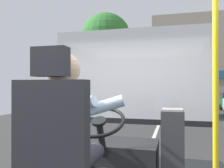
{
  "coord_description": "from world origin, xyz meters",
  "views": [
    {
      "loc": [
        0.65,
        -1.96,
        1.74
      ],
      "look_at": [
        -0.26,
        1.48,
        1.76
      ],
      "focal_mm": 37.62,
      "sensor_mm": 36.0,
      "label": 1
    }
  ],
  "objects_px": {
    "driver_seat": "(58,165)",
    "bus_driver": "(66,128)",
    "steering_console": "(110,156)",
    "handrail_pole": "(215,89)",
    "fare_box": "(173,147)"
  },
  "relations": [
    {
      "from": "driver_seat",
      "to": "bus_driver",
      "type": "bearing_deg",
      "value": 90.0
    },
    {
      "from": "steering_console",
      "to": "handrail_pole",
      "type": "distance_m",
      "value": 1.5
    },
    {
      "from": "handrail_pole",
      "to": "fare_box",
      "type": "relative_size",
      "value": 2.55
    },
    {
      "from": "driver_seat",
      "to": "fare_box",
      "type": "xyz_separation_m",
      "value": [
        0.71,
        1.19,
        -0.14
      ]
    },
    {
      "from": "handrail_pole",
      "to": "fare_box",
      "type": "bearing_deg",
      "value": 118.25
    },
    {
      "from": "handrail_pole",
      "to": "fare_box",
      "type": "distance_m",
      "value": 0.94
    },
    {
      "from": "bus_driver",
      "to": "handrail_pole",
      "type": "height_order",
      "value": "handrail_pole"
    },
    {
      "from": "handrail_pole",
      "to": "bus_driver",
      "type": "bearing_deg",
      "value": -156.13
    },
    {
      "from": "bus_driver",
      "to": "driver_seat",
      "type": "bearing_deg",
      "value": -90.0
    },
    {
      "from": "bus_driver",
      "to": "steering_console",
      "type": "bearing_deg",
      "value": 90.0
    },
    {
      "from": "driver_seat",
      "to": "fare_box",
      "type": "bearing_deg",
      "value": 59.05
    },
    {
      "from": "steering_console",
      "to": "fare_box",
      "type": "height_order",
      "value": "steering_console"
    },
    {
      "from": "handrail_pole",
      "to": "driver_seat",
      "type": "bearing_deg",
      "value": -150.91
    },
    {
      "from": "driver_seat",
      "to": "handrail_pole",
      "type": "height_order",
      "value": "handrail_pole"
    },
    {
      "from": "steering_console",
      "to": "fare_box",
      "type": "xyz_separation_m",
      "value": [
        0.71,
        -0.09,
        0.18
      ]
    }
  ]
}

